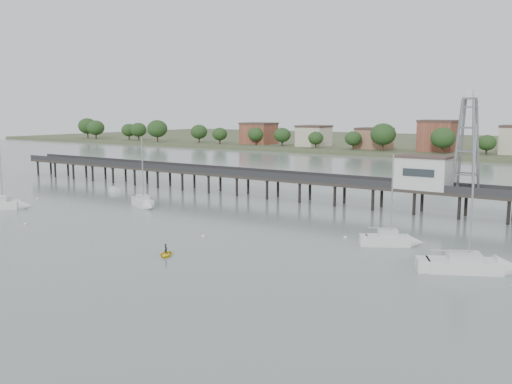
# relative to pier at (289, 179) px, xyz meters

# --- Properties ---
(pier) EXTENTS (150.00, 5.00, 5.50)m
(pier) POSITION_rel_pier_xyz_m (0.00, 0.00, 0.00)
(pier) COLOR #2D2823
(pier) RESTS_ON ground
(pier_building) EXTENTS (8.40, 5.40, 5.30)m
(pier_building) POSITION_rel_pier_xyz_m (25.00, 0.00, 2.87)
(pier_building) COLOR silver
(pier_building) RESTS_ON ground
(lattice_tower) EXTENTS (3.20, 3.20, 15.50)m
(lattice_tower) POSITION_rel_pier_xyz_m (31.50, 0.00, 7.31)
(lattice_tower) COLOR slate
(lattice_tower) RESTS_ON ground
(sailboat_d) EXTENTS (10.00, 6.96, 15.99)m
(sailboat_d) POSITION_rel_pier_xyz_m (40.93, -29.64, -3.17)
(sailboat_d) COLOR white
(sailboat_d) RESTS_ON ground
(sailboat_a) EXTENTS (8.21, 7.00, 13.88)m
(sailboat_a) POSITION_rel_pier_xyz_m (-33.78, -34.86, -3.16)
(sailboat_a) COLOR white
(sailboat_a) RESTS_ON ground
(sailboat_b) EXTENTS (7.62, 5.23, 12.36)m
(sailboat_b) POSITION_rel_pier_xyz_m (-15.81, -21.01, -3.15)
(sailboat_b) COLOR white
(sailboat_b) RESTS_ON ground
(sailboat_c) EXTENTS (7.10, 5.33, 11.73)m
(sailboat_c) POSITION_rel_pier_xyz_m (29.52, -23.43, -3.14)
(sailboat_c) COLOR white
(sailboat_c) RESTS_ON ground
(white_tender) EXTENTS (3.32, 2.20, 1.20)m
(white_tender) POSITION_rel_pier_xyz_m (-34.23, -11.32, -3.43)
(white_tender) COLOR white
(white_tender) RESTS_ON ground
(yellow_dinghy) EXTENTS (1.86, 1.46, 2.61)m
(yellow_dinghy) POSITION_rel_pier_xyz_m (9.67, -42.89, -3.79)
(yellow_dinghy) COLOR yellow
(yellow_dinghy) RESTS_ON ground
(dinghy_occupant) EXTENTS (0.54, 1.19, 0.28)m
(dinghy_occupant) POSITION_rel_pier_xyz_m (9.67, -42.89, -3.79)
(dinghy_occupant) COLOR black
(dinghy_occupant) RESTS_ON ground
(mooring_buoys) EXTENTS (84.34, 18.92, 0.39)m
(mooring_buoys) POSITION_rel_pier_xyz_m (3.14, -31.17, -3.71)
(mooring_buoys) COLOR #F8EDC1
(mooring_buoys) RESTS_ON ground
(far_shore) EXTENTS (500.00, 170.00, 10.40)m
(far_shore) POSITION_rel_pier_xyz_m (0.36, 179.58, -2.85)
(far_shore) COLOR #475133
(far_shore) RESTS_ON ground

